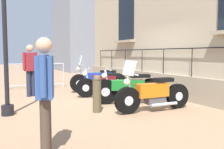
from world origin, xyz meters
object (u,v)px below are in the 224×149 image
(crowd_barrier, at_px, (35,75))
(bollard, at_px, (97,94))
(motorcycle_blue, at_px, (98,80))
(pedestrian_standing, at_px, (30,67))
(motorcycle_green, at_px, (129,89))
(motorcycle_maroon, at_px, (105,84))
(pedestrian_walking, at_px, (45,90))
(motorcycle_orange, at_px, (153,94))

(crowd_barrier, height_order, bollard, crowd_barrier)
(motorcycle_blue, bearing_deg, pedestrian_standing, -2.11)
(crowd_barrier, height_order, pedestrian_standing, pedestrian_standing)
(motorcycle_blue, height_order, motorcycle_green, motorcycle_blue)
(motorcycle_blue, height_order, motorcycle_maroon, motorcycle_blue)
(bollard, distance_m, pedestrian_walking, 2.71)
(motorcycle_blue, distance_m, pedestrian_walking, 5.95)
(pedestrian_standing, bearing_deg, motorcycle_maroon, 150.20)
(motorcycle_maroon, distance_m, pedestrian_standing, 2.58)
(motorcycle_orange, relative_size, pedestrian_standing, 1.24)
(pedestrian_standing, bearing_deg, pedestrian_walking, 83.58)
(motorcycle_green, relative_size, pedestrian_walking, 1.24)
(motorcycle_maroon, distance_m, pedestrian_walking, 4.84)
(crowd_barrier, distance_m, pedestrian_walking, 7.13)
(pedestrian_walking, bearing_deg, motorcycle_orange, -152.20)
(crowd_barrier, bearing_deg, pedestrian_standing, 75.85)
(motorcycle_orange, xyz_separation_m, crowd_barrier, (1.92, -5.48, 0.14))
(motorcycle_green, height_order, crowd_barrier, crowd_barrier)
(crowd_barrier, bearing_deg, motorcycle_orange, 109.34)
(motorcycle_maroon, xyz_separation_m, crowd_barrier, (1.71, -3.11, 0.14))
(crowd_barrier, relative_size, pedestrian_walking, 1.43)
(bollard, height_order, pedestrian_standing, pedestrian_standing)
(pedestrian_walking, bearing_deg, motorcycle_green, -137.40)
(motorcycle_blue, xyz_separation_m, motorcycle_green, (0.09, 2.39, -0.03))
(motorcycle_blue, relative_size, motorcycle_green, 1.04)
(motorcycle_maroon, bearing_deg, motorcycle_blue, -102.70)
(bollard, bearing_deg, motorcycle_maroon, -120.51)
(motorcycle_green, relative_size, pedestrian_standing, 1.19)
(bollard, xyz_separation_m, pedestrian_standing, (1.09, -3.10, 0.52))
(pedestrian_standing, bearing_deg, crowd_barrier, -104.15)
(bollard, bearing_deg, crowd_barrier, -82.87)
(crowd_barrier, bearing_deg, motorcycle_maroon, 118.83)
(motorcycle_blue, relative_size, bollard, 2.34)
(pedestrian_standing, relative_size, pedestrian_walking, 1.05)
(motorcycle_green, bearing_deg, pedestrian_walking, 42.60)
(motorcycle_blue, bearing_deg, motorcycle_orange, 89.17)
(motorcycle_orange, relative_size, pedestrian_walking, 1.29)
(motorcycle_maroon, relative_size, pedestrian_standing, 1.08)
(motorcycle_blue, relative_size, crowd_barrier, 0.91)
(pedestrian_standing, distance_m, pedestrian_walking, 5.22)
(motorcycle_blue, bearing_deg, pedestrian_walking, 59.29)
(motorcycle_green, height_order, motorcycle_orange, motorcycle_orange)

